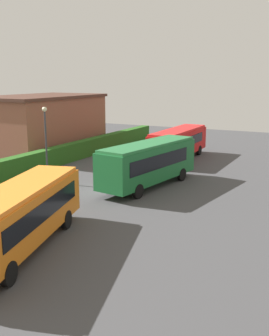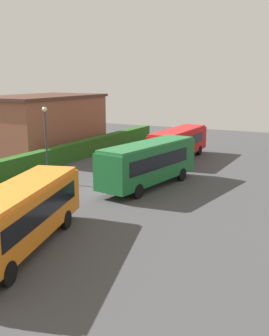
{
  "view_description": "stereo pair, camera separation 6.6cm",
  "coord_description": "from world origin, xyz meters",
  "px_view_note": "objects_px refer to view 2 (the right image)",
  "views": [
    {
      "loc": [
        -23.75,
        -14.06,
        7.95
      ],
      "look_at": [
        1.98,
        -1.03,
        1.49
      ],
      "focal_mm": 43.43,
      "sensor_mm": 36.0,
      "label": 1
    },
    {
      "loc": [
        -23.72,
        -14.12,
        7.95
      ],
      "look_at": [
        1.98,
        -1.03,
        1.49
      ],
      "focal_mm": 43.43,
      "sensor_mm": 36.0,
      "label": 2
    }
  ],
  "objects_px": {
    "bus_green": "(149,162)",
    "person_center": "(132,164)",
    "bus_red": "(179,142)",
    "traffic_cone": "(45,175)",
    "lamppost": "(46,136)",
    "bus_orange": "(17,215)",
    "person_right": "(186,155)"
  },
  "relations": [
    {
      "from": "bus_green",
      "to": "person_center",
      "type": "relative_size",
      "value": 6.0
    },
    {
      "from": "bus_red",
      "to": "traffic_cone",
      "type": "bearing_deg",
      "value": 151.42
    },
    {
      "from": "person_center",
      "to": "traffic_cone",
      "type": "height_order",
      "value": "person_center"
    },
    {
      "from": "bus_red",
      "to": "traffic_cone",
      "type": "height_order",
      "value": "bus_red"
    },
    {
      "from": "person_center",
      "to": "lamppost",
      "type": "distance_m",
      "value": 7.57
    },
    {
      "from": "bus_red",
      "to": "lamppost",
      "type": "distance_m",
      "value": 14.42
    },
    {
      "from": "lamppost",
      "to": "bus_green",
      "type": "bearing_deg",
      "value": -72.19
    },
    {
      "from": "bus_orange",
      "to": "traffic_cone",
      "type": "bearing_deg",
      "value": -161.32
    },
    {
      "from": "person_center",
      "to": "bus_green",
      "type": "bearing_deg",
      "value": -64.88
    },
    {
      "from": "person_right",
      "to": "traffic_cone",
      "type": "relative_size",
      "value": 3.21
    },
    {
      "from": "bus_orange",
      "to": "traffic_cone",
      "type": "relative_size",
      "value": 17.33
    },
    {
      "from": "traffic_cone",
      "to": "lamppost",
      "type": "bearing_deg",
      "value": -132.02
    },
    {
      "from": "bus_green",
      "to": "bus_orange",
      "type": "bearing_deg",
      "value": -173.58
    },
    {
      "from": "bus_orange",
      "to": "bus_red",
      "type": "relative_size",
      "value": 1.03
    },
    {
      "from": "lamppost",
      "to": "bus_orange",
      "type": "bearing_deg",
      "value": -147.15
    },
    {
      "from": "person_center",
      "to": "lamppost",
      "type": "height_order",
      "value": "lamppost"
    },
    {
      "from": "bus_orange",
      "to": "lamppost",
      "type": "distance_m",
      "value": 12.89
    },
    {
      "from": "person_center",
      "to": "person_right",
      "type": "xyz_separation_m",
      "value": [
        4.88,
        -3.0,
        0.15
      ]
    },
    {
      "from": "person_center",
      "to": "traffic_cone",
      "type": "relative_size",
      "value": 2.75
    },
    {
      "from": "bus_red",
      "to": "traffic_cone",
      "type": "relative_size",
      "value": 16.9
    },
    {
      "from": "bus_orange",
      "to": "person_center",
      "type": "xyz_separation_m",
      "value": [
        16.11,
        2.38,
        -0.89
      ]
    },
    {
      "from": "person_center",
      "to": "traffic_cone",
      "type": "bearing_deg",
      "value": -160.19
    },
    {
      "from": "person_right",
      "to": "bus_green",
      "type": "bearing_deg",
      "value": -7.43
    },
    {
      "from": "bus_red",
      "to": "lamppost",
      "type": "bearing_deg",
      "value": 156.57
    },
    {
      "from": "bus_orange",
      "to": "lamppost",
      "type": "height_order",
      "value": "lamppost"
    },
    {
      "from": "bus_red",
      "to": "person_right",
      "type": "bearing_deg",
      "value": -147.24
    },
    {
      "from": "bus_red",
      "to": "person_center",
      "type": "bearing_deg",
      "value": 171.31
    },
    {
      "from": "bus_red",
      "to": "traffic_cone",
      "type": "distance_m",
      "value": 14.01
    },
    {
      "from": "person_center",
      "to": "person_right",
      "type": "relative_size",
      "value": 0.86
    },
    {
      "from": "bus_green",
      "to": "person_center",
      "type": "xyz_separation_m",
      "value": [
        2.99,
        2.95,
        -1.02
      ]
    },
    {
      "from": "bus_red",
      "to": "person_right",
      "type": "height_order",
      "value": "bus_red"
    },
    {
      "from": "bus_orange",
      "to": "lamppost",
      "type": "xyz_separation_m",
      "value": [
        10.71,
        6.92,
        1.85
      ]
    }
  ]
}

